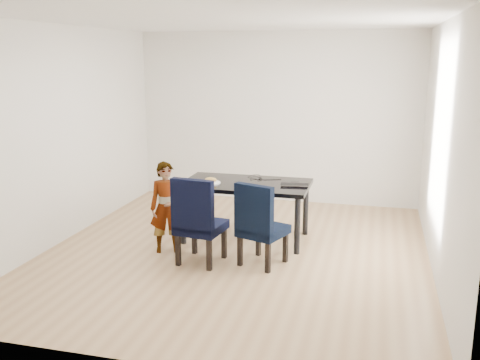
% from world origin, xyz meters
% --- Properties ---
extents(floor, '(4.50, 5.00, 0.01)m').
position_xyz_m(floor, '(0.00, 0.00, -0.01)').
color(floor, tan).
rests_on(floor, ground).
extents(ceiling, '(4.50, 5.00, 0.01)m').
position_xyz_m(ceiling, '(0.00, 0.00, 2.71)').
color(ceiling, white).
rests_on(ceiling, wall_back).
extents(wall_back, '(4.50, 0.01, 2.70)m').
position_xyz_m(wall_back, '(0.00, 2.50, 1.35)').
color(wall_back, silver).
rests_on(wall_back, ground).
extents(wall_front, '(4.50, 0.01, 2.70)m').
position_xyz_m(wall_front, '(0.00, -2.50, 1.35)').
color(wall_front, silver).
rests_on(wall_front, ground).
extents(wall_left, '(0.01, 5.00, 2.70)m').
position_xyz_m(wall_left, '(-2.25, 0.00, 1.35)').
color(wall_left, white).
rests_on(wall_left, ground).
extents(wall_right, '(0.01, 5.00, 2.70)m').
position_xyz_m(wall_right, '(2.25, 0.00, 1.35)').
color(wall_right, white).
rests_on(wall_right, ground).
extents(dining_table, '(1.60, 0.90, 0.75)m').
position_xyz_m(dining_table, '(0.00, 0.50, 0.38)').
color(dining_table, black).
rests_on(dining_table, floor).
extents(chair_left, '(0.55, 0.57, 1.02)m').
position_xyz_m(chair_left, '(-0.30, -0.40, 0.51)').
color(chair_left, black).
rests_on(chair_left, floor).
extents(chair_right, '(0.60, 0.61, 0.96)m').
position_xyz_m(chair_right, '(0.39, -0.28, 0.48)').
color(chair_right, black).
rests_on(chair_right, floor).
extents(child, '(0.48, 0.41, 1.10)m').
position_xyz_m(child, '(-0.81, -0.17, 0.55)').
color(child, orange).
rests_on(child, floor).
extents(plate, '(0.26, 0.26, 0.01)m').
position_xyz_m(plate, '(-0.43, 0.34, 0.76)').
color(plate, silver).
rests_on(plate, dining_table).
extents(sandwich, '(0.16, 0.09, 0.06)m').
position_xyz_m(sandwich, '(-0.42, 0.35, 0.80)').
color(sandwich, '#B2893F').
rests_on(sandwich, plate).
extents(laptop, '(0.37, 0.26, 0.03)m').
position_xyz_m(laptop, '(0.62, 0.52, 0.76)').
color(laptop, black).
rests_on(laptop, dining_table).
extents(cable_tangle, '(0.17, 0.17, 0.01)m').
position_xyz_m(cable_tangle, '(0.08, 0.70, 0.75)').
color(cable_tangle, black).
rests_on(cable_tangle, dining_table).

